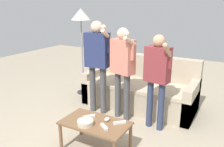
% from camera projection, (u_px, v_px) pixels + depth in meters
% --- Properties ---
extents(ground_plane, '(12.00, 12.00, 0.00)m').
position_uv_depth(ground_plane, '(98.00, 145.00, 3.14)').
color(ground_plane, tan).
extents(couch, '(2.01, 0.89, 0.91)m').
position_uv_depth(couch, '(140.00, 90.00, 4.33)').
color(couch, '#B7A88E').
rests_on(couch, ground).
extents(coffee_table, '(0.86, 0.50, 0.40)m').
position_uv_depth(coffee_table, '(95.00, 126.00, 2.95)').
color(coffee_table, brown).
rests_on(coffee_table, ground).
extents(snack_bowl, '(0.20, 0.20, 0.06)m').
position_uv_depth(snack_bowl, '(85.00, 123.00, 2.87)').
color(snack_bowl, beige).
rests_on(snack_bowl, coffee_table).
extents(game_remote_nunchuk, '(0.06, 0.09, 0.05)m').
position_uv_depth(game_remote_nunchuk, '(107.00, 119.00, 2.97)').
color(game_remote_nunchuk, white).
rests_on(game_remote_nunchuk, coffee_table).
extents(floor_lamp, '(0.39, 0.39, 1.76)m').
position_uv_depth(floor_lamp, '(81.00, 19.00, 4.59)').
color(floor_lamp, '#2D2D33').
rests_on(floor_lamp, ground).
extents(player_left, '(0.48, 0.31, 1.59)m').
position_uv_depth(player_left, '(97.00, 57.00, 3.85)').
color(player_left, '#47474C').
rests_on(player_left, ground).
extents(player_center, '(0.44, 0.38, 1.50)m').
position_uv_depth(player_center, '(123.00, 63.00, 3.64)').
color(player_center, '#47474C').
rests_on(player_center, ground).
extents(player_right, '(0.42, 0.36, 1.44)m').
position_uv_depth(player_right, '(157.00, 72.00, 3.34)').
color(player_right, '#2D3856').
rests_on(player_right, ground).
extents(game_remote_wand_near, '(0.13, 0.15, 0.03)m').
position_uv_depth(game_remote_wand_near, '(89.00, 116.00, 3.06)').
color(game_remote_wand_near, white).
rests_on(game_remote_wand_near, coffee_table).
extents(game_remote_wand_far, '(0.15, 0.11, 0.03)m').
position_uv_depth(game_remote_wand_far, '(104.00, 127.00, 2.80)').
color(game_remote_wand_far, white).
rests_on(game_remote_wand_far, coffee_table).
extents(game_remote_wand_spare, '(0.14, 0.14, 0.03)m').
position_uv_depth(game_remote_wand_spare, '(120.00, 123.00, 2.90)').
color(game_remote_wand_spare, white).
rests_on(game_remote_wand_spare, coffee_table).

